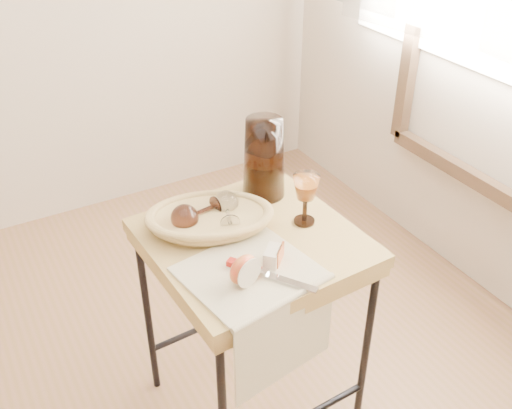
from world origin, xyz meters
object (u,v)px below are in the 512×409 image
goblet_lying_b (228,212)px  tea_towel (249,272)px  apple_half (243,269)px  side_table (253,328)px  bread_basket (210,220)px  pitcher (264,158)px  goblet_lying_a (198,213)px  table_knife (268,273)px  wine_goblet (305,199)px

goblet_lying_b → tea_towel: bearing=-172.7°
apple_half → side_table: bearing=37.5°
tea_towel → bread_basket: bearing=80.6°
bread_basket → pitcher: (0.23, 0.08, 0.10)m
side_table → apple_half: (-0.12, -0.17, 0.40)m
goblet_lying_a → goblet_lying_b: bearing=147.8°
pitcher → tea_towel: bearing=-141.9°
pitcher → apple_half: size_ratio=3.40×
side_table → goblet_lying_a: bearing=134.4°
bread_basket → table_knife: 0.28m
side_table → wine_goblet: (0.17, -0.01, 0.44)m
tea_towel → goblet_lying_a: size_ratio=2.49×
tea_towel → table_knife: size_ratio=1.31×
goblet_lying_b → side_table: bearing=-136.1°
bread_basket → pitcher: size_ratio=1.11×
table_knife → wine_goblet: bearing=92.8°
goblet_lying_b → wine_goblet: size_ratio=0.77×
bread_basket → pitcher: 0.26m
tea_towel → table_knife: table_knife is taller
tea_towel → table_knife: bearing=-62.0°
wine_goblet → table_knife: wine_goblet is taller
side_table → bread_basket: 0.41m
pitcher → goblet_lying_a: bearing=178.6°
side_table → wine_goblet: bearing=-3.8°
tea_towel → table_knife: 0.05m
goblet_lying_a → pitcher: bearing=-173.5°
goblet_lying_a → goblet_lying_b: goblet_lying_a is taller
tea_towel → bread_basket: (0.00, 0.24, 0.02)m
wine_goblet → goblet_lying_a: bearing=155.7°
bread_basket → table_knife: (0.03, -0.28, -0.01)m
table_knife → goblet_lying_a: bearing=157.3°
tea_towel → bread_basket: bread_basket is taller
pitcher → apple_half: (-0.26, -0.35, -0.08)m
goblet_lying_a → table_knife: size_ratio=0.53×
side_table → tea_towel: bearing=-122.2°
goblet_lying_a → side_table: bearing=125.8°
pitcher → bread_basket: bearing=-176.3°
goblet_lying_b → goblet_lying_a: bearing=86.5°
pitcher → wine_goblet: (0.02, -0.20, -0.05)m
goblet_lying_a → bread_basket: bearing=144.9°
goblet_lying_b → apple_half: goblet_lying_b is taller
bread_basket → goblet_lying_a: (-0.03, 0.01, 0.03)m
bread_basket → apple_half: (-0.03, -0.27, 0.02)m
goblet_lying_a → wine_goblet: 0.31m
pitcher → table_knife: pitcher is taller
side_table → apple_half: bearing=-125.7°
tea_towel → wine_goblet: size_ratio=2.03×
goblet_lying_a → apple_half: goblet_lying_a is taller
bread_basket → table_knife: bread_basket is taller
goblet_lying_b → table_knife: (-0.02, -0.26, -0.03)m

